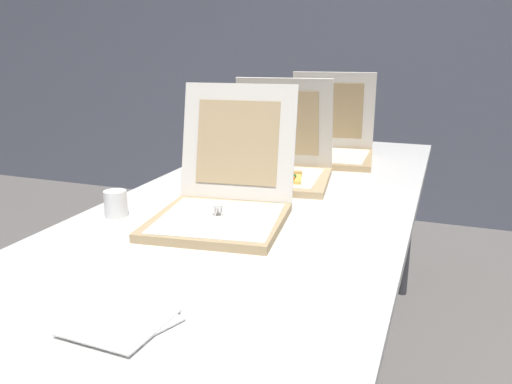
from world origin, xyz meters
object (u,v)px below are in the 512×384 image
at_px(pizza_box_middle, 280,167).
at_px(table, 268,212).
at_px(pizza_box_front, 223,202).
at_px(pizza_box_back, 330,147).
at_px(cup_white_near_left, 116,204).
at_px(cup_white_mid, 196,171).
at_px(napkin_pile, 126,321).

bearing_deg(pizza_box_middle, table, -91.37).
distance_m(table, pizza_box_front, 0.27).
bearing_deg(pizza_box_back, cup_white_near_left, -120.85).
bearing_deg(table, cup_white_near_left, -135.80).
distance_m(pizza_box_front, cup_white_near_left, 0.29).
bearing_deg(cup_white_mid, cup_white_near_left, -94.91).
xyz_separation_m(cup_white_mid, napkin_pile, (0.31, -0.88, -0.03)).
relative_size(table, cup_white_mid, 29.14).
distance_m(pizza_box_middle, pizza_box_back, 0.40).
relative_size(pizza_box_middle, cup_white_near_left, 5.23).
xyz_separation_m(pizza_box_front, pizza_box_middle, (0.02, 0.44, -0.00)).
bearing_deg(pizza_box_front, cup_white_near_left, -172.63).
height_order(pizza_box_front, pizza_box_back, same).
bearing_deg(cup_white_near_left, pizza_box_front, 14.31).
bearing_deg(cup_white_near_left, pizza_box_back, 66.70).
height_order(cup_white_mid, napkin_pile, cup_white_mid).
bearing_deg(pizza_box_back, napkin_pile, -99.32).
distance_m(cup_white_mid, cup_white_near_left, 0.41).
xyz_separation_m(pizza_box_back, cup_white_mid, (-0.35, -0.49, -0.02)).
xyz_separation_m(table, pizza_box_back, (0.06, 0.59, 0.10)).
relative_size(table, pizza_box_back, 5.60).
bearing_deg(cup_white_mid, pizza_box_middle, 20.79).
bearing_deg(napkin_pile, pizza_box_front, 96.51).
distance_m(pizza_box_middle, cup_white_near_left, 0.59).
distance_m(cup_white_mid, napkin_pile, 0.93).
bearing_deg(cup_white_mid, pizza_box_back, 54.41).
relative_size(cup_white_mid, napkin_pile, 0.40).
height_order(pizza_box_back, cup_white_near_left, pizza_box_back).
xyz_separation_m(pizza_box_middle, pizza_box_back, (0.09, 0.39, 0.00)).
relative_size(cup_white_near_left, napkin_pile, 0.40).
relative_size(pizza_box_front, napkin_pile, 2.53).
relative_size(table, napkin_pile, 11.77).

